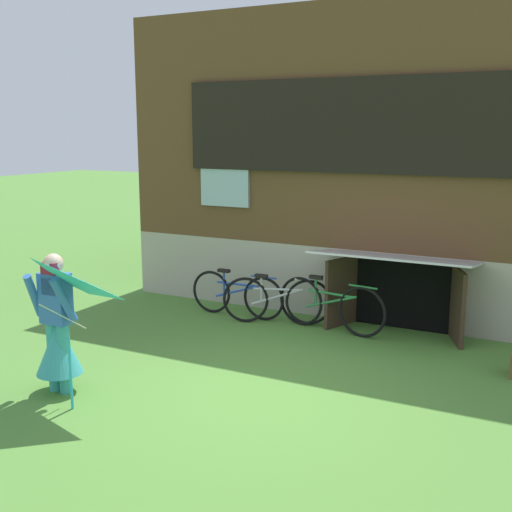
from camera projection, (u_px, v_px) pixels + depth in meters
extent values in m
plane|color=#4C7F33|center=(262.00, 387.00, 7.47)|extent=(60.00, 60.00, 0.00)
cube|color=#ADA393|center=(395.00, 256.00, 12.26)|extent=(7.96, 5.24, 1.13)
cube|color=brown|center=(400.00, 128.00, 11.80)|extent=(7.96, 5.24, 3.68)
cube|color=black|center=(353.00, 126.00, 9.47)|extent=(5.56, 0.08, 1.40)
cube|color=#9EB7C6|center=(353.00, 126.00, 9.49)|extent=(5.40, 0.04, 1.28)
cube|color=#9EB7C6|center=(225.00, 173.00, 10.62)|extent=(0.90, 0.06, 1.10)
cube|color=black|center=(402.00, 294.00, 9.60)|extent=(1.40, 0.03, 1.05)
cube|color=#3D2B1E|center=(342.00, 292.00, 9.73)|extent=(0.31, 0.67, 1.05)
cube|color=#3D2B1E|center=(457.00, 306.00, 8.97)|extent=(0.33, 0.67, 1.05)
cube|color=#B2B2B7|center=(395.00, 258.00, 9.01)|extent=(2.25, 1.09, 0.18)
cylinder|color=teal|center=(54.00, 356.00, 7.32)|extent=(0.14, 0.14, 0.81)
cylinder|color=teal|center=(65.00, 359.00, 7.25)|extent=(0.14, 0.14, 0.81)
cone|color=teal|center=(59.00, 347.00, 7.26)|extent=(0.52, 0.52, 0.61)
cube|color=#3366B7|center=(55.00, 298.00, 7.15)|extent=(0.34, 0.20, 0.57)
cylinder|color=#3366B7|center=(34.00, 296.00, 7.15)|extent=(0.17, 0.32, 0.53)
cylinder|color=#3366B7|center=(64.00, 300.00, 6.96)|extent=(0.17, 0.32, 0.53)
cube|color=maroon|center=(50.00, 279.00, 7.05)|extent=(0.20, 0.08, 0.36)
sphere|color=#D8AD8E|center=(53.00, 263.00, 7.07)|extent=(0.22, 0.22, 0.22)
pyramid|color=#2DB2CC|center=(31.00, 297.00, 6.49)|extent=(1.09, 0.96, 0.52)
cylinder|color=beige|center=(64.00, 317.00, 6.79)|extent=(0.01, 0.66, 0.45)
cylinder|color=#2DB2CC|center=(71.00, 374.00, 6.82)|extent=(0.03, 0.03, 0.79)
torus|color=black|center=(362.00, 312.00, 9.19)|extent=(0.75, 0.15, 0.75)
torus|color=black|center=(301.00, 301.00, 9.78)|extent=(0.75, 0.15, 0.75)
cylinder|color=#287A3D|center=(331.00, 294.00, 9.45)|extent=(0.77, 0.15, 0.04)
cylinder|color=#287A3D|center=(331.00, 302.00, 9.47)|extent=(0.84, 0.16, 0.30)
cylinder|color=#287A3D|center=(316.00, 291.00, 9.59)|extent=(0.04, 0.04, 0.42)
cube|color=black|center=(316.00, 277.00, 9.55)|extent=(0.20, 0.08, 0.05)
cylinder|color=#287A3D|center=(363.00, 287.00, 9.12)|extent=(0.44, 0.09, 0.03)
torus|color=black|center=(309.00, 302.00, 9.79)|extent=(0.69, 0.28, 0.71)
torus|color=black|center=(246.00, 300.00, 9.92)|extent=(0.69, 0.28, 0.71)
cylinder|color=#ADAFB5|center=(277.00, 289.00, 9.82)|extent=(0.70, 0.28, 0.04)
cylinder|color=#ADAFB5|center=(277.00, 297.00, 9.84)|extent=(0.76, 0.30, 0.29)
cylinder|color=#ADAFB5|center=(261.00, 289.00, 9.85)|extent=(0.04, 0.04, 0.40)
cube|color=black|center=(261.00, 276.00, 9.81)|extent=(0.20, 0.08, 0.05)
cylinder|color=#ADAFB5|center=(309.00, 280.00, 9.72)|extent=(0.42, 0.17, 0.03)
torus|color=black|center=(264.00, 299.00, 10.03)|extent=(0.70, 0.05, 0.70)
torus|color=black|center=(211.00, 292.00, 10.45)|extent=(0.70, 0.05, 0.70)
cylinder|color=#284CB2|center=(237.00, 284.00, 10.20)|extent=(0.71, 0.04, 0.04)
cylinder|color=#284CB2|center=(237.00, 291.00, 10.22)|extent=(0.78, 0.04, 0.28)
cylinder|color=#284CB2|center=(224.00, 283.00, 10.31)|extent=(0.04, 0.04, 0.39)
cube|color=black|center=(224.00, 271.00, 10.27)|extent=(0.20, 0.08, 0.05)
cylinder|color=#284CB2|center=(264.00, 277.00, 9.96)|extent=(0.44, 0.03, 0.03)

